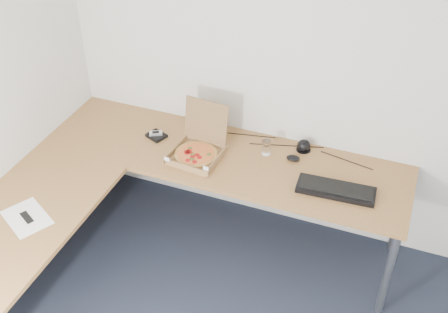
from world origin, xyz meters
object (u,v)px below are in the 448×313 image
at_px(pizza_box, 197,151).
at_px(wallet, 156,136).
at_px(desk, 152,186).
at_px(keyboard, 336,190).
at_px(drinking_glass, 266,147).

height_order(pizza_box, wallet, pizza_box).
distance_m(desk, keyboard, 1.16).
bearing_deg(pizza_box, keyboard, 3.23).
distance_m(pizza_box, wallet, 0.37).
relative_size(drinking_glass, keyboard, 0.22).
height_order(desk, wallet, wallet).
bearing_deg(keyboard, pizza_box, 174.72).
bearing_deg(desk, wallet, 113.33).
bearing_deg(drinking_glass, desk, -136.74).
bearing_deg(desk, drinking_glass, 43.26).
xyz_separation_m(desk, drinking_glass, (0.59, 0.55, 0.08)).
height_order(desk, drinking_glass, drinking_glass).
height_order(desk, pizza_box, pizza_box).
bearing_deg(wallet, pizza_box, 6.28).
bearing_deg(pizza_box, wallet, 169.50).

